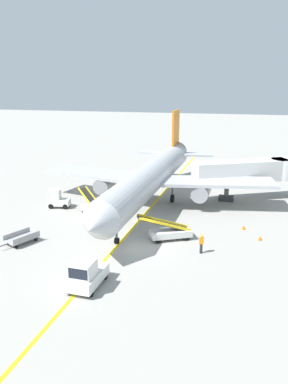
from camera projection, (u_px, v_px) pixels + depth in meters
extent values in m
plane|color=#9E9B93|center=(140.00, 248.00, 33.83)|extent=(300.00, 300.00, 0.00)
cube|color=yellow|center=(135.00, 226.00, 38.94)|extent=(2.77, 79.97, 0.01)
cylinder|color=#B2B5BA|center=(150.00, 177.00, 44.36)|extent=(4.22, 30.09, 3.30)
cone|color=#B2B5BA|center=(95.00, 226.00, 29.41)|extent=(3.31, 2.50, 3.23)
cone|color=#B2B5BA|center=(178.00, 150.00, 59.39)|extent=(3.22, 2.90, 3.14)
cube|color=#B2B5BA|center=(217.00, 182.00, 43.85)|extent=(13.57, 6.64, 0.36)
cylinder|color=gray|center=(201.00, 192.00, 43.65)|extent=(2.00, 3.26, 1.90)
cube|color=#B2B5BA|center=(96.00, 174.00, 47.86)|extent=(13.67, 7.37, 0.36)
cylinder|color=gray|center=(105.00, 184.00, 46.78)|extent=(2.00, 3.26, 1.90)
cube|color=orange|center=(176.00, 128.00, 56.17)|extent=(0.40, 4.01, 5.20)
cube|color=#B2B5BA|center=(195.00, 154.00, 56.00)|extent=(5.41, 2.75, 0.24)
cube|color=#B2B5BA|center=(155.00, 152.00, 57.61)|extent=(5.50, 3.05, 0.24)
cylinder|color=#4C4C51|center=(116.00, 227.00, 34.27)|extent=(0.20, 0.20, 3.12)
cylinder|color=black|center=(117.00, 241.00, 34.62)|extent=(0.37, 0.57, 0.56)
cylinder|color=#4C4C51|center=(172.00, 190.00, 46.14)|extent=(0.20, 0.20, 3.12)
cylinder|color=black|center=(172.00, 198.00, 46.44)|extent=(0.38, 0.97, 0.96)
cylinder|color=#4C4C51|center=(137.00, 187.00, 47.32)|extent=(0.20, 0.20, 3.12)
cylinder|color=black|center=(137.00, 196.00, 47.62)|extent=(0.38, 0.97, 0.96)
cube|color=black|center=(104.00, 213.00, 31.16)|extent=(2.83, 1.09, 0.60)
cube|color=silver|center=(241.00, 171.00, 46.73)|extent=(11.87, 7.78, 2.50)
cylinder|color=silver|center=(284.00, 169.00, 47.94)|extent=(3.20, 3.20, 2.50)
cylinder|color=#59595B|center=(226.00, 191.00, 47.02)|extent=(0.56, 0.56, 2.35)
cube|color=#333338|center=(226.00, 198.00, 47.28)|extent=(1.80, 1.40, 0.50)
cube|color=silver|center=(88.00, 277.00, 27.32)|extent=(2.06, 3.68, 0.80)
cube|color=silver|center=(83.00, 269.00, 26.48)|extent=(1.59, 1.69, 1.10)
cube|color=black|center=(78.00, 274.00, 25.77)|extent=(1.43, 0.15, 0.77)
cylinder|color=black|center=(91.00, 293.00, 26.05)|extent=(0.25, 0.61, 0.60)
cylinder|color=black|center=(69.00, 289.00, 26.50)|extent=(0.25, 0.61, 0.60)
cylinder|color=black|center=(105.00, 275.00, 28.36)|extent=(0.25, 0.61, 0.60)
cylinder|color=black|center=(85.00, 272.00, 28.82)|extent=(0.25, 0.61, 0.60)
cube|color=silver|center=(59.00, 202.00, 44.47)|extent=(2.59, 1.69, 0.70)
cube|color=silver|center=(55.00, 195.00, 44.25)|extent=(1.24, 1.21, 1.10)
cube|color=black|center=(51.00, 194.00, 44.29)|extent=(0.24, 0.97, 0.77)
cylinder|color=black|center=(51.00, 206.00, 44.10)|extent=(0.63, 0.32, 0.60)
cylinder|color=black|center=(54.00, 203.00, 45.16)|extent=(0.63, 0.32, 0.60)
cylinder|color=black|center=(65.00, 207.00, 43.97)|extent=(0.63, 0.32, 0.60)
cylinder|color=black|center=(68.00, 204.00, 45.03)|extent=(0.63, 0.32, 0.60)
cube|color=silver|center=(171.00, 233.00, 35.49)|extent=(4.06, 3.08, 0.60)
cylinder|color=black|center=(158.00, 240.00, 34.69)|extent=(0.63, 0.47, 0.60)
cylinder|color=black|center=(155.00, 235.00, 35.89)|extent=(0.63, 0.47, 0.60)
cylinder|color=black|center=(186.00, 238.00, 35.26)|extent=(0.63, 0.47, 0.60)
cylinder|color=black|center=(182.00, 232.00, 36.46)|extent=(0.63, 0.47, 0.60)
cube|color=black|center=(164.00, 224.00, 35.10)|extent=(4.85, 3.09, 1.76)
cube|color=yellow|center=(166.00, 224.00, 34.64)|extent=(4.50, 2.37, 1.84)
cube|color=yellow|center=(163.00, 221.00, 35.49)|extent=(4.50, 2.37, 1.84)
cube|color=silver|center=(94.00, 210.00, 41.74)|extent=(3.77, 3.72, 0.60)
cylinder|color=black|center=(84.00, 211.00, 42.59)|extent=(0.58, 0.58, 0.60)
cylinder|color=black|center=(94.00, 209.00, 43.23)|extent=(0.58, 0.58, 0.60)
cylinder|color=black|center=(94.00, 218.00, 40.41)|extent=(0.58, 0.58, 0.60)
cylinder|color=black|center=(105.00, 216.00, 41.05)|extent=(0.58, 0.58, 0.60)
cube|color=black|center=(91.00, 201.00, 41.96)|extent=(4.21, 4.12, 1.76)
cube|color=yellow|center=(87.00, 200.00, 41.70)|extent=(3.66, 3.55, 1.84)
cube|color=yellow|center=(95.00, 199.00, 42.16)|extent=(3.66, 3.55, 1.84)
cube|color=#A5A5A8|center=(22.00, 238.00, 34.71)|extent=(2.50, 3.17, 0.16)
cube|color=#4C4C51|center=(4.00, 245.00, 33.31)|extent=(0.43, 0.86, 0.08)
cube|color=gray|center=(27.00, 238.00, 34.19)|extent=(1.18, 2.59, 0.50)
cube|color=gray|center=(17.00, 234.00, 35.08)|extent=(1.18, 2.59, 0.50)
cylinder|color=black|center=(16.00, 247.00, 33.63)|extent=(0.25, 0.38, 0.36)
cylinder|color=black|center=(8.00, 243.00, 34.34)|extent=(0.25, 0.38, 0.36)
cylinder|color=black|center=(36.00, 239.00, 35.22)|extent=(0.25, 0.38, 0.36)
cylinder|color=black|center=(28.00, 236.00, 35.93)|extent=(0.25, 0.38, 0.36)
cylinder|color=#26262D|center=(201.00, 248.00, 32.65)|extent=(0.24, 0.24, 0.85)
cube|color=orange|center=(201.00, 241.00, 32.46)|extent=(0.36, 0.22, 0.56)
sphere|color=tan|center=(202.00, 236.00, 32.35)|extent=(0.20, 0.20, 0.20)
sphere|color=yellow|center=(202.00, 236.00, 32.33)|extent=(0.24, 0.24, 0.24)
cone|color=orange|center=(260.00, 238.00, 35.35)|extent=(0.36, 0.36, 0.44)
cone|color=orange|center=(244.00, 227.00, 37.97)|extent=(0.36, 0.36, 0.44)
cone|color=orange|center=(13.00, 234.00, 36.35)|extent=(0.36, 0.36, 0.44)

